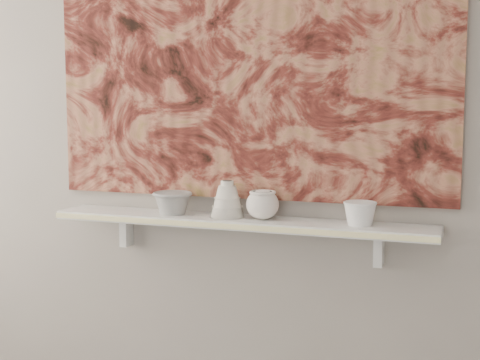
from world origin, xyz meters
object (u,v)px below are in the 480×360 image
at_px(bell_vessel, 227,199).
at_px(bowl_white, 360,213).
at_px(shelf, 238,222).
at_px(painting, 246,46).
at_px(cup_cream, 263,205).
at_px(bowl_grey, 172,203).

xyz_separation_m(bell_vessel, bowl_white, (0.48, 0.00, -0.03)).
height_order(shelf, bowl_white, bowl_white).
bearing_deg(painting, cup_cream, -41.49).
distance_m(cup_cream, bowl_white, 0.34).
relative_size(bell_vessel, bowl_white, 1.18).
bearing_deg(painting, bell_vessel, -117.51).
height_order(shelf, cup_cream, cup_cream).
height_order(cup_cream, bowl_white, cup_cream).
bearing_deg(painting, bowl_grey, -162.69).
distance_m(painting, bowl_white, 0.72).
height_order(shelf, bell_vessel, bell_vessel).
relative_size(bowl_grey, bell_vessel, 1.10).
relative_size(painting, bell_vessel, 11.32).
height_order(cup_cream, bell_vessel, bell_vessel).
height_order(bowl_grey, bowl_white, bowl_grey).
bearing_deg(cup_cream, shelf, 180.00).
xyz_separation_m(cup_cream, bowl_white, (0.34, 0.00, -0.01)).
bearing_deg(shelf, bowl_grey, 180.00).
relative_size(cup_cream, bell_vessel, 0.87).
relative_size(cup_cream, bowl_white, 1.03).
xyz_separation_m(bowl_grey, bowl_white, (0.69, 0.00, -0.00)).
bearing_deg(bowl_white, cup_cream, 180.00).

